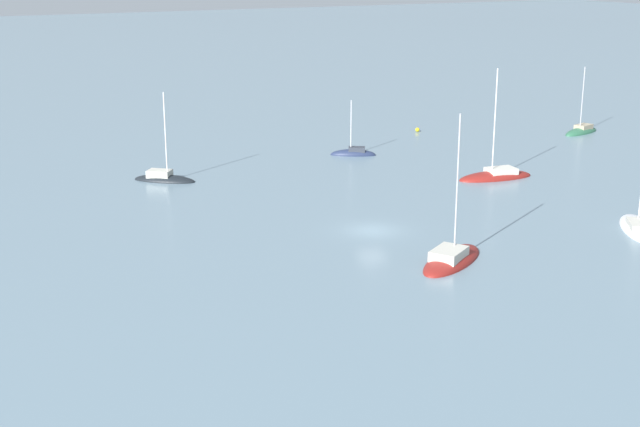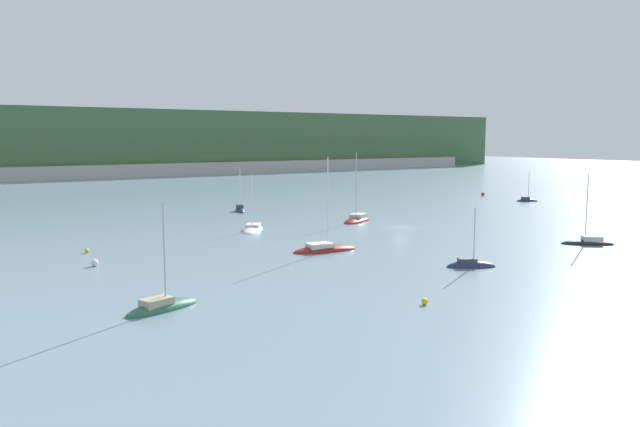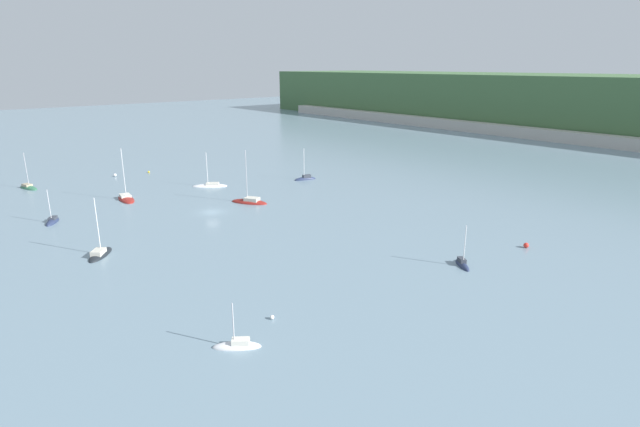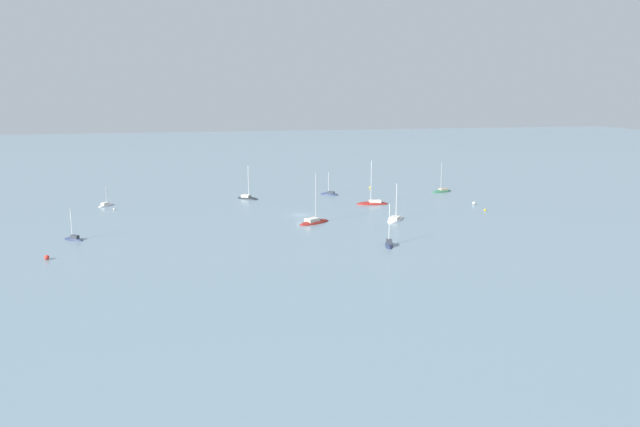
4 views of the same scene
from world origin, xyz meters
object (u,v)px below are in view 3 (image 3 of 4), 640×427
object	(u,v)px
sailboat_1	(237,346)
sailboat_4	(29,188)
sailboat_3	(250,202)
mooring_buoy_3	(526,245)
sailboat_2	(210,186)
sailboat_5	(305,179)
sailboat_8	(53,222)
mooring_buoy_0	(149,172)
mooring_buoy_1	(115,175)
sailboat_0	(126,199)
mooring_buoy_4	(272,317)
sailboat_7	(462,265)
sailboat_6	(100,255)

from	to	relation	value
sailboat_1	sailboat_4	distance (m)	93.74
sailboat_3	mooring_buoy_3	xyz separation A→B (m)	(52.63, 19.87, 0.30)
sailboat_2	mooring_buoy_3	distance (m)	74.24
sailboat_5	mooring_buoy_3	size ratio (longest dim) A/B	10.45
sailboat_4	sailboat_8	world-z (taller)	sailboat_4
sailboat_8	mooring_buoy_0	distance (m)	45.07
sailboat_1	sailboat_4	size ratio (longest dim) A/B	0.61
mooring_buoy_0	mooring_buoy_1	xyz separation A→B (m)	(-1.24, -8.69, 0.12)
sailboat_0	sailboat_1	size ratio (longest dim) A/B	2.12
sailboat_1	mooring_buoy_3	world-z (taller)	sailboat_1
sailboat_5	sailboat_2	bearing A→B (deg)	-5.90
sailboat_1	sailboat_3	world-z (taller)	sailboat_3
sailboat_3	mooring_buoy_4	world-z (taller)	sailboat_3
sailboat_0	sailboat_5	size ratio (longest dim) A/B	1.38
mooring_buoy_1	mooring_buoy_4	size ratio (longest dim) A/B	1.51
mooring_buoy_4	sailboat_0	bearing A→B (deg)	174.76
mooring_buoy_3	mooring_buoy_4	distance (m)	46.01
sailboat_2	sailboat_7	size ratio (longest dim) A/B	1.30
sailboat_0	mooring_buoy_0	size ratio (longest dim) A/B	22.89
sailboat_2	sailboat_6	xyz separation A→B (m)	(30.57, -35.33, 0.05)
sailboat_5	mooring_buoy_0	distance (m)	44.33
sailboat_1	sailboat_2	bearing A→B (deg)	-79.06
sailboat_0	mooring_buoy_3	distance (m)	82.49
mooring_buoy_4	sailboat_5	bearing A→B (deg)	138.72
sailboat_1	sailboat_2	xyz separation A→B (m)	(-67.42, 32.54, -0.02)
sailboat_7	mooring_buoy_0	xyz separation A→B (m)	(-94.72, -10.23, 0.12)
sailboat_3	sailboat_7	size ratio (longest dim) A/B	1.74
sailboat_8	sailboat_3	bearing A→B (deg)	102.43
sailboat_6	sailboat_7	distance (m)	55.91
sailboat_8	mooring_buoy_1	size ratio (longest dim) A/B	9.11
sailboat_1	sailboat_7	size ratio (longest dim) A/B	0.83
sailboat_5	sailboat_7	distance (m)	62.92
sailboat_3	mooring_buoy_1	world-z (taller)	sailboat_3
sailboat_4	mooring_buoy_3	bearing A→B (deg)	12.66
sailboat_5	mooring_buoy_3	world-z (taller)	sailboat_5
mooring_buoy_3	sailboat_3	bearing A→B (deg)	-159.32
sailboat_5	mooring_buoy_0	xyz separation A→B (m)	(-34.36, -28.01, 0.12)
mooring_buoy_3	sailboat_0	bearing A→B (deg)	-151.41
sailboat_1	sailboat_2	distance (m)	74.87
sailboat_2	mooring_buoy_3	world-z (taller)	sailboat_2
sailboat_3	mooring_buoy_1	bearing A→B (deg)	-14.92
sailboat_8	mooring_buoy_0	bearing A→B (deg)	166.55
sailboat_3	mooring_buoy_1	distance (m)	47.50
sailboat_0	sailboat_8	distance (m)	18.34
sailboat_3	sailboat_5	size ratio (longest dim) A/B	1.36
sailboat_1	sailboat_7	distance (m)	37.42
sailboat_7	mooring_buoy_1	world-z (taller)	sailboat_7
sailboat_2	sailboat_8	size ratio (longest dim) A/B	1.27
sailboat_3	sailboat_7	xyz separation A→B (m)	(50.40, 5.46, 0.02)
sailboat_3	sailboat_8	bearing A→B (deg)	40.23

